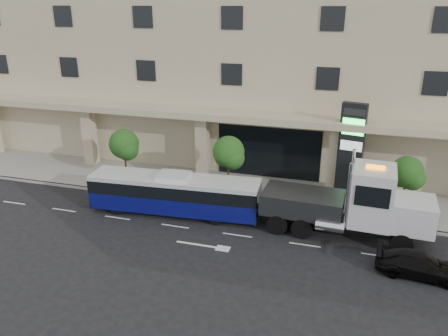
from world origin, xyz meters
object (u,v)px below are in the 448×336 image
object	(u,v)px
city_bus	(174,193)
black_sedan	(419,265)
tow_truck	(353,205)
signage_pylon	(351,150)

from	to	relation	value
city_bus	black_sedan	distance (m)	14.87
city_bus	tow_truck	world-z (taller)	tow_truck
tow_truck	signage_pylon	bearing A→B (deg)	96.91
tow_truck	signage_pylon	xyz separation A→B (m)	(-0.38, 5.66, 1.48)
tow_truck	black_sedan	bearing A→B (deg)	-40.14
tow_truck	black_sedan	world-z (taller)	tow_truck
black_sedan	city_bus	bearing A→B (deg)	82.63
city_bus	tow_truck	bearing A→B (deg)	-3.19
black_sedan	tow_truck	bearing A→B (deg)	51.48
tow_truck	black_sedan	distance (m)	4.91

